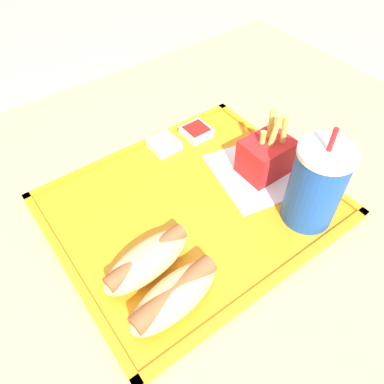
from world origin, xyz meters
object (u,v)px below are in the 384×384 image
(soda_cup, at_px, (316,186))
(hot_dog_far, at_px, (175,296))
(sauce_cup_mayo, at_px, (165,144))
(hot_dog_near, at_px, (147,260))
(sauce_cup_ketchup, at_px, (196,131))
(fries_carton, at_px, (266,156))

(soda_cup, relative_size, hot_dog_far, 1.21)
(soda_cup, distance_m, hot_dog_far, 0.25)
(hot_dog_far, height_order, sauce_cup_mayo, hot_dog_far)
(soda_cup, height_order, hot_dog_far, soda_cup)
(hot_dog_near, relative_size, sauce_cup_mayo, 2.89)
(soda_cup, distance_m, sauce_cup_mayo, 0.28)
(hot_dog_far, relative_size, sauce_cup_mayo, 2.89)
(sauce_cup_mayo, relative_size, sauce_cup_ketchup, 1.00)
(sauce_cup_ketchup, bearing_deg, sauce_cup_mayo, -5.36)
(fries_carton, bearing_deg, sauce_cup_ketchup, -76.86)
(soda_cup, relative_size, hot_dog_near, 1.21)
(hot_dog_near, bearing_deg, sauce_cup_ketchup, -139.83)
(fries_carton, bearing_deg, hot_dog_far, 22.81)
(soda_cup, xyz_separation_m, hot_dog_far, (0.24, 0.00, -0.04))
(hot_dog_far, relative_size, sauce_cup_ketchup, 2.89)
(hot_dog_far, distance_m, hot_dog_near, 0.06)
(hot_dog_near, height_order, sauce_cup_mayo, hot_dog_near)
(sauce_cup_ketchup, bearing_deg, fries_carton, 103.14)
(hot_dog_far, bearing_deg, soda_cup, -179.92)
(sauce_cup_mayo, bearing_deg, fries_carton, 123.71)
(sauce_cup_ketchup, bearing_deg, hot_dog_near, 40.17)
(fries_carton, xyz_separation_m, sauce_cup_mayo, (0.10, -0.15, -0.03))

